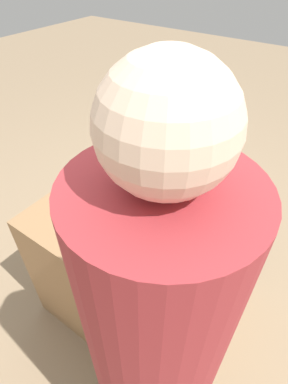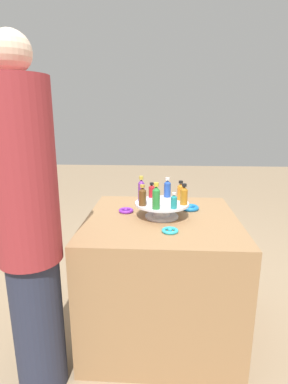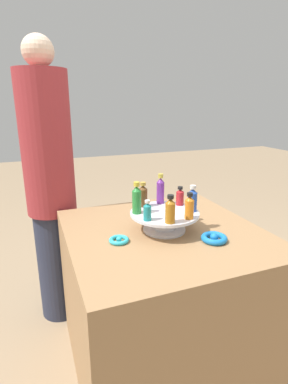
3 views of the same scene
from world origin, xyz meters
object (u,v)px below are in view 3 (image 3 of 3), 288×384
(bottle_orange, at_px, (189,207))
(display_stand, at_px, (164,218))
(bottle_red, at_px, (180,197))
(person_figure, at_px, (51,189))
(bottle_teal, at_px, (147,211))
(bottle_purple, at_px, (160,190))
(bottle_brown, at_px, (143,195))
(bottle_green, at_px, (137,199))
(ribbon_bow_blue, at_px, (214,238))
(bottle_blue, at_px, (192,199))
(ribbon_bow_teal, at_px, (119,240))
(ribbon_bow_purple, at_px, (160,210))
(bottle_amber, at_px, (170,210))

(bottle_orange, bearing_deg, display_stand, 120.20)
(bottle_red, xyz_separation_m, person_figure, (-0.54, 0.51, -0.04))
(bottle_teal, bearing_deg, bottle_purple, 52.70)
(bottle_purple, bearing_deg, bottle_red, -37.30)
(display_stand, xyz_separation_m, bottle_red, (0.11, 0.06, 0.07))
(bottle_red, height_order, bottle_brown, bottle_brown)
(bottle_teal, distance_m, bottle_orange, 0.17)
(bottle_purple, height_order, bottle_green, bottle_purple)
(bottle_brown, bearing_deg, bottle_purple, 7.70)
(bottle_red, relative_size, ribbon_bow_blue, 0.82)
(bottle_blue, height_order, bottle_orange, bottle_blue)
(person_figure, bearing_deg, ribbon_bow_teal, -18.03)
(bottle_teal, distance_m, ribbon_bow_purple, 0.35)
(bottle_amber, bearing_deg, bottle_orange, 7.70)
(ribbon_bow_purple, bearing_deg, bottle_brown, -142.18)
(bottle_amber, relative_size, bottle_orange, 1.04)
(bottle_blue, distance_m, person_figure, 0.82)
(display_stand, bearing_deg, bottle_purple, 75.20)
(bottle_green, distance_m, ribbon_bow_teal, 0.19)
(bottle_red, distance_m, ribbon_bow_purple, 0.19)
(bottle_purple, relative_size, ribbon_bow_blue, 1.32)
(bottle_green, xyz_separation_m, bottle_amber, (0.09, -0.15, -0.01))
(ribbon_bow_blue, height_order, person_figure, person_figure)
(bottle_green, xyz_separation_m, bottle_teal, (0.01, -0.09, -0.02))
(bottle_teal, bearing_deg, ribbon_bow_purple, 56.45)
(bottle_teal, relative_size, bottle_orange, 0.77)
(bottle_blue, xyz_separation_m, bottle_red, (-0.01, 0.09, -0.01))
(bottle_amber, bearing_deg, bottle_teal, 142.70)
(bottle_teal, bearing_deg, person_figure, 117.64)
(bottle_green, xyz_separation_m, ribbon_bow_teal, (-0.10, -0.07, -0.14))
(display_stand, distance_m, person_figure, 0.72)
(bottle_brown, relative_size, bottle_teal, 1.34)
(display_stand, xyz_separation_m, bottle_amber, (-0.03, -0.12, 0.08))
(bottle_green, xyz_separation_m, person_figure, (-0.32, 0.54, -0.07))
(bottle_blue, height_order, bottle_red, bottle_blue)
(bottle_green, bearing_deg, bottle_blue, -14.80)
(bottle_amber, bearing_deg, bottle_red, 52.70)
(bottle_blue, bearing_deg, ribbon_bow_teal, -178.45)
(bottle_brown, height_order, bottle_teal, bottle_brown)
(ribbon_bow_blue, bearing_deg, bottle_brown, 126.77)
(bottle_amber, xyz_separation_m, bottle_orange, (0.09, 0.01, -0.00))
(bottle_orange, bearing_deg, bottle_green, 142.70)
(bottle_orange, relative_size, person_figure, 0.07)
(ribbon_bow_teal, bearing_deg, bottle_brown, 42.34)
(bottle_blue, relative_size, bottle_green, 0.84)
(bottle_brown, distance_m, bottle_orange, 0.24)
(bottle_blue, xyz_separation_m, ribbon_bow_purple, (-0.04, 0.24, -0.13))
(bottle_blue, bearing_deg, display_stand, 165.20)
(bottle_green, bearing_deg, person_figure, 120.56)
(display_stand, bearing_deg, bottle_green, 165.20)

